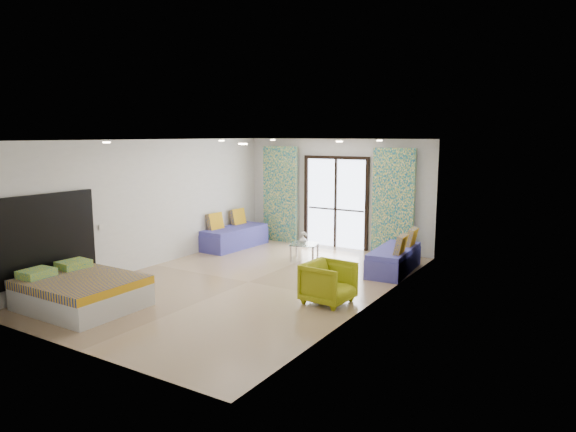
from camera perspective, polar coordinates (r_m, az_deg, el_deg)
The scene contains 24 objects.
floor at distance 9.95m, azimuth -4.42°, elevation -7.32°, with size 5.00×7.50×0.01m, color #987A5A, non-canonical shape.
ceiling at distance 9.55m, azimuth -4.61°, elevation 8.42°, with size 5.00×7.50×0.01m, color silver, non-canonical shape.
wall_back at distance 12.85m, azimuth 5.40°, elevation 2.52°, with size 5.00×0.01×2.70m, color silver, non-canonical shape.
wall_front at distance 7.04m, azimuth -22.84°, elevation -3.54°, with size 5.00×0.01×2.70m, color silver, non-canonical shape.
wall_left at distance 11.30m, azimuth -14.81°, elevation 1.37°, with size 0.01×7.50×2.70m, color silver, non-canonical shape.
wall_right at distance 8.45m, azimuth 9.32°, elevation -0.95°, with size 0.01×7.50×2.70m, color silver, non-canonical shape.
balcony_door at distance 12.84m, azimuth 5.34°, elevation 2.10°, with size 1.76×0.08×2.28m.
balcony_rail at distance 12.88m, azimuth 5.33°, elevation 0.74°, with size 1.52×0.03×0.04m, color #595451.
curtain_left at distance 13.46m, azimuth -0.88°, elevation 2.43°, with size 1.00×0.10×2.50m, color white.
curtain_right at distance 12.09m, azimuth 11.61°, elevation 1.49°, with size 1.00×0.10×2.50m, color white.
downlight_a at distance 9.06m, azimuth -19.52°, elevation 7.72°, with size 0.12×0.12×0.02m, color #FFE0B2.
downlight_b at distance 7.11m, azimuth -5.03°, elevation 7.98°, with size 0.12×0.12×0.02m, color #FFE0B2.
downlight_c at distance 11.20m, azimuth -7.40°, elevation 8.30°, with size 0.12×0.12×0.02m, color #FFE0B2.
downlight_d at distance 9.68m, azimuth 5.73°, elevation 8.23°, with size 0.12×0.12×0.02m, color #FFE0B2.
downlight_e at distance 12.81m, azimuth -1.71°, elevation 8.45°, with size 0.12×0.12×0.02m, color #FFE0B2.
downlight_f at distance 11.52m, azimuth 10.14°, elevation 8.26°, with size 0.12×0.12×0.02m, color #FFE0B2.
headboard at distance 9.73m, azimuth -25.77°, elevation -2.22°, with size 0.06×2.10×1.50m, color black.
switch_plate at distance 10.44m, azimuth -20.04°, elevation -1.15°, with size 0.02×0.10×0.10m, color silver.
bed at distance 9.11m, azimuth -22.04°, elevation -7.80°, with size 1.82×1.48×0.63m.
daybed_left at distance 12.92m, azimuth -6.00°, elevation -2.25°, with size 0.81×1.88×0.91m.
daybed_right at distance 10.82m, azimuth 11.76°, elevation -4.67°, with size 0.80×1.81×0.87m.
coffee_table at distance 11.54m, azimuth 1.83°, elevation -3.28°, with size 0.71×0.71×0.66m.
vase at distance 11.54m, azimuth 1.69°, elevation -2.65°, with size 0.16×0.17×0.16m, color white.
armchair at distance 8.66m, azimuth 4.53°, elevation -7.18°, with size 0.74×0.70×0.77m, color #9BA114.
Camera 1 is at (5.64, -7.70, 2.79)m, focal length 32.00 mm.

